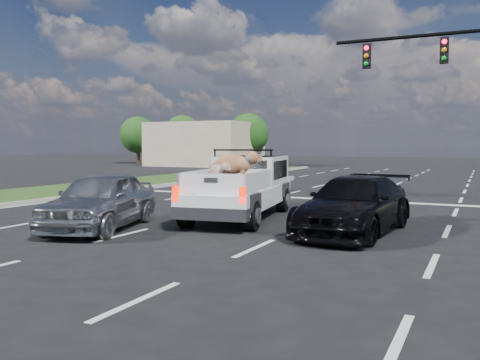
# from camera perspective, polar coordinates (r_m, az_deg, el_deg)

# --- Properties ---
(ground) EXTENTS (160.00, 160.00, 0.00)m
(ground) POSITION_cam_1_polar(r_m,az_deg,el_deg) (11.58, -6.30, -6.87)
(ground) COLOR black
(ground) RESTS_ON ground
(road_markings) EXTENTS (17.75, 60.00, 0.01)m
(road_markings) POSITION_cam_1_polar(r_m,az_deg,el_deg) (17.42, 5.26, -3.18)
(road_markings) COLOR silver
(road_markings) RESTS_ON ground
(grass_median_left) EXTENTS (5.00, 60.00, 0.10)m
(grass_median_left) POSITION_cam_1_polar(r_m,az_deg,el_deg) (23.59, -22.45, -1.48)
(grass_median_left) COLOR #1D3C12
(grass_median_left) RESTS_ON ground
(curb_left) EXTENTS (0.15, 60.00, 0.14)m
(curb_left) POSITION_cam_1_polar(r_m,az_deg,el_deg) (21.83, -18.16, -1.74)
(curb_left) COLOR #9E9B91
(curb_left) RESTS_ON ground
(building_left) EXTENTS (10.00, 8.00, 4.40)m
(building_left) POSITION_cam_1_polar(r_m,az_deg,el_deg) (52.54, -3.95, 4.01)
(building_left) COLOR #C3B195
(building_left) RESTS_ON ground
(tree_far_a) EXTENTS (4.20, 4.20, 5.40)m
(tree_far_a) POSITION_cam_1_polar(r_m,az_deg,el_deg) (59.74, -11.38, 4.99)
(tree_far_a) COLOR #332114
(tree_far_a) RESTS_ON ground
(tree_far_b) EXTENTS (4.20, 4.20, 5.40)m
(tree_far_b) POSITION_cam_1_polar(r_m,az_deg,el_deg) (56.32, -6.49, 5.10)
(tree_far_b) COLOR #332114
(tree_far_b) RESTS_ON ground
(tree_far_c) EXTENTS (4.20, 4.20, 5.40)m
(tree_far_c) POSITION_cam_1_polar(r_m,az_deg,el_deg) (52.49, 0.95, 5.21)
(tree_far_c) COLOR #332114
(tree_far_c) RESTS_ON ground
(pickup_truck) EXTENTS (2.78, 5.69, 2.04)m
(pickup_truck) POSITION_cam_1_polar(r_m,az_deg,el_deg) (15.02, 0.24, -0.65)
(pickup_truck) COLOR black
(pickup_truck) RESTS_ON ground
(silver_sedan) EXTENTS (2.91, 4.71, 1.50)m
(silver_sedan) POSITION_cam_1_polar(r_m,az_deg,el_deg) (13.62, -15.35, -2.17)
(silver_sedan) COLOR #A4A7AB
(silver_sedan) RESTS_ON ground
(black_coupe) EXTENTS (2.34, 4.94, 1.39)m
(black_coupe) POSITION_cam_1_polar(r_m,az_deg,el_deg) (12.82, 12.73, -2.74)
(black_coupe) COLOR black
(black_coupe) RESTS_ON ground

